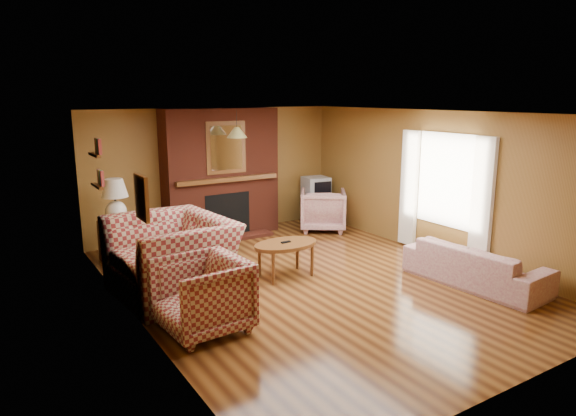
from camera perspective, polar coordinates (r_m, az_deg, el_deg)
floor at (r=7.50m, az=2.63°, el=-8.15°), size 6.50×6.50×0.00m
ceiling at (r=7.02m, az=2.83°, el=10.50°), size 6.50×6.50×0.00m
wall_back at (r=9.96m, az=-8.07°, el=4.04°), size 6.50×0.00×6.50m
wall_front at (r=4.96m, az=24.90°, el=-5.62°), size 6.50×0.00×6.50m
wall_left at (r=6.12m, az=-16.84°, el=-1.69°), size 0.00×6.50×6.50m
wall_right at (r=8.82m, az=16.18°, el=2.58°), size 0.00×6.50×6.50m
fireplace at (r=9.73m, az=-7.42°, el=3.75°), size 2.20×0.82×2.40m
window_right at (r=8.67m, az=16.92°, el=1.88°), size 0.10×1.85×2.00m
bookshelf at (r=7.87m, az=-20.43°, el=4.58°), size 0.09×0.55×0.71m
botanical_print at (r=5.77m, az=-15.93°, el=1.10°), size 0.05×0.40×0.50m
pendant_light at (r=9.02m, az=-5.71°, el=8.35°), size 0.36×0.36×0.48m
plaid_loveseat at (r=7.07m, az=-12.81°, el=-5.32°), size 1.53×1.72×1.04m
plaid_armchair at (r=5.94m, az=-9.49°, el=-9.55°), size 1.00×0.97×0.86m
floral_sofa at (r=7.76m, az=20.12°, el=-5.93°), size 0.94×2.05×0.58m
floral_armchair at (r=10.20m, az=3.90°, el=-0.21°), size 1.22×1.22×0.81m
coffee_table at (r=7.56m, az=-0.24°, el=-4.30°), size 1.00×0.62×0.54m
side_table at (r=8.73m, az=-18.34°, el=-3.50°), size 0.54×0.54×0.66m
table_lamp at (r=8.57m, az=-18.67°, el=1.09°), size 0.41×0.41×0.68m
tv_stand at (r=10.76m, az=3.08°, el=-0.30°), size 0.49×0.44×0.53m
crt_tv at (r=10.65m, az=3.13°, el=2.26°), size 0.55×0.55×0.45m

